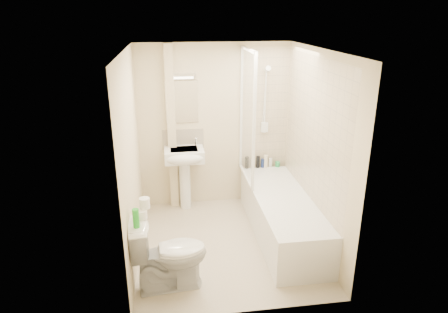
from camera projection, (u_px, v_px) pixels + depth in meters
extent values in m
plane|color=beige|center=(226.00, 243.00, 5.10)|extent=(2.50, 2.50, 0.00)
cube|color=beige|center=(214.00, 126.00, 5.85)|extent=(2.20, 0.02, 2.40)
cube|color=beige|center=(131.00, 160.00, 4.54)|extent=(0.02, 2.50, 2.40)
cube|color=beige|center=(316.00, 151.00, 4.84)|extent=(0.02, 2.50, 2.40)
cube|color=white|center=(227.00, 50.00, 4.28)|extent=(2.20, 2.50, 0.02)
cube|color=beige|center=(265.00, 110.00, 5.86)|extent=(0.70, 0.01, 1.75)
cube|color=beige|center=(314.00, 130.00, 4.86)|extent=(0.01, 2.10, 1.75)
cube|color=beige|center=(172.00, 129.00, 5.72)|extent=(0.12, 0.12, 2.40)
cube|color=beige|center=(183.00, 139.00, 5.84)|extent=(0.60, 0.02, 0.30)
cube|color=white|center=(182.00, 102.00, 5.65)|extent=(0.46, 0.01, 0.60)
cube|color=silver|center=(181.00, 76.00, 5.50)|extent=(0.42, 0.07, 0.07)
cube|color=white|center=(282.00, 216.00, 5.21)|extent=(0.70, 2.10, 0.55)
cube|color=white|center=(283.00, 201.00, 5.13)|extent=(0.56, 1.96, 0.05)
cube|color=white|center=(247.00, 116.00, 5.40)|extent=(0.01, 0.90, 1.80)
cube|color=white|center=(241.00, 109.00, 5.80)|extent=(0.04, 0.04, 1.80)
cube|color=white|center=(254.00, 125.00, 4.98)|extent=(0.04, 0.04, 1.80)
cube|color=white|center=(248.00, 50.00, 5.10)|extent=(0.04, 0.90, 0.04)
cube|color=white|center=(246.00, 176.00, 5.70)|extent=(0.04, 0.90, 0.03)
cylinder|color=white|center=(265.00, 102.00, 5.80)|extent=(0.02, 0.02, 0.90)
cylinder|color=white|center=(264.00, 132.00, 5.95)|extent=(0.05, 0.05, 0.02)
cylinder|color=white|center=(266.00, 71.00, 5.65)|extent=(0.05, 0.05, 0.02)
cylinder|color=white|center=(268.00, 69.00, 5.58)|extent=(0.08, 0.11, 0.11)
cube|color=white|center=(264.00, 127.00, 5.93)|extent=(0.10, 0.05, 0.14)
cylinder|color=white|center=(264.00, 99.00, 5.76)|extent=(0.01, 0.13, 0.84)
cylinder|color=white|center=(185.00, 184.00, 5.92)|extent=(0.16, 0.16, 0.75)
cube|color=white|center=(184.00, 155.00, 5.72)|extent=(0.56, 0.43, 0.17)
ellipsoid|color=white|center=(185.00, 159.00, 5.57)|extent=(0.56, 0.24, 0.17)
cube|color=silver|center=(184.00, 150.00, 5.70)|extent=(0.39, 0.28, 0.04)
cylinder|color=white|center=(171.00, 144.00, 5.75)|extent=(0.03, 0.03, 0.10)
cylinder|color=white|center=(196.00, 142.00, 5.80)|extent=(0.03, 0.03, 0.10)
sphere|color=white|center=(171.00, 140.00, 5.73)|extent=(0.04, 0.04, 0.04)
sphere|color=white|center=(196.00, 139.00, 5.78)|extent=(0.04, 0.04, 0.04)
cylinder|color=black|center=(247.00, 163.00, 6.03)|extent=(0.06, 0.06, 0.18)
cylinder|color=silver|center=(252.00, 164.00, 6.05)|extent=(0.05, 0.05, 0.13)
cylinder|color=black|center=(258.00, 162.00, 6.05)|extent=(0.05, 0.05, 0.18)
cylinder|color=navy|center=(263.00, 163.00, 6.07)|extent=(0.05, 0.05, 0.14)
cylinder|color=beige|center=(266.00, 161.00, 6.06)|extent=(0.07, 0.07, 0.19)
cylinder|color=silver|center=(270.00, 163.00, 6.08)|extent=(0.05, 0.05, 0.14)
cylinder|color=green|center=(277.00, 164.00, 6.11)|extent=(0.07, 0.07, 0.08)
imported|color=white|center=(169.00, 253.00, 4.18)|extent=(0.59, 0.87, 0.80)
cylinder|color=white|center=(141.00, 214.00, 4.05)|extent=(0.12, 0.12, 0.09)
cylinder|color=white|center=(145.00, 203.00, 4.06)|extent=(0.11, 0.11, 0.11)
cylinder|color=green|center=(136.00, 218.00, 3.87)|extent=(0.06, 0.06, 0.20)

